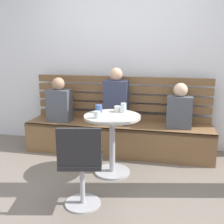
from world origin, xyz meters
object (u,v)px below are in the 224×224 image
at_px(cup_glass_short, 97,115).
at_px(cup_ceramic_white, 118,109).
at_px(cup_mug_blue, 99,109).
at_px(cup_glass_tall, 124,108).
at_px(cafe_table, 112,133).
at_px(person_child_left, 59,102).
at_px(person_child_middle, 179,108).
at_px(white_chair, 81,164).
at_px(booth_bench, 118,138).
at_px(person_adult, 116,99).

distance_m(cup_glass_short, cup_ceramic_white, 0.40).
relative_size(cup_ceramic_white, cup_mug_blue, 0.84).
xyz_separation_m(cup_glass_short, cup_glass_tall, (0.25, 0.33, 0.02)).
bearing_deg(cup_mug_blue, cafe_table, -30.75).
relative_size(person_child_left, cup_glass_short, 8.22).
bearing_deg(cup_glass_short, person_child_middle, 42.22).
relative_size(cup_mug_blue, cup_glass_tall, 0.79).
xyz_separation_m(person_child_left, person_child_middle, (1.74, 0.05, -0.02)).
xyz_separation_m(white_chair, person_child_left, (-0.82, 1.46, 0.27)).
height_order(cup_mug_blue, cup_glass_tall, cup_glass_tall).
xyz_separation_m(cup_glass_short, cup_mug_blue, (-0.06, 0.28, 0.01)).
bearing_deg(booth_bench, person_child_left, -178.44).
bearing_deg(cup_glass_short, white_chair, -88.62).
relative_size(cafe_table, cup_glass_short, 9.25).
bearing_deg(cup_glass_short, person_child_left, 135.10).
relative_size(cafe_table, cup_glass_tall, 6.17).
distance_m(person_child_middle, cup_glass_tall, 0.87).
relative_size(person_child_left, cup_ceramic_white, 8.22).
xyz_separation_m(cafe_table, person_child_left, (-0.95, 0.64, 0.21)).
bearing_deg(person_adult, cafe_table, -82.17).
bearing_deg(cup_glass_tall, cup_glass_short, -126.70).
bearing_deg(cafe_table, cup_ceramic_white, 83.74).
distance_m(cafe_table, person_child_left, 1.17).
distance_m(cafe_table, white_chair, 0.82).
bearing_deg(cafe_table, cup_glass_short, -131.49).
relative_size(person_child_middle, cup_mug_blue, 6.54).
bearing_deg(person_child_left, cup_ceramic_white, -24.15).
bearing_deg(white_chair, booth_bench, 87.53).
distance_m(white_chair, person_child_left, 1.69).
height_order(person_child_left, cup_glass_tall, person_child_left).
height_order(person_child_left, cup_mug_blue, person_child_left).
height_order(booth_bench, cup_ceramic_white, cup_ceramic_white).
xyz_separation_m(cafe_table, person_adult, (-0.10, 0.70, 0.29)).
height_order(booth_bench, person_child_left, person_child_left).
bearing_deg(person_child_left, person_child_middle, 1.52).
distance_m(booth_bench, person_child_left, 1.02).
relative_size(white_chair, person_child_middle, 1.37).
xyz_separation_m(booth_bench, cup_ceramic_white, (0.09, -0.46, 0.55)).
height_order(cafe_table, person_child_left, person_child_left).
height_order(person_child_left, cup_ceramic_white, person_child_left).
distance_m(cup_glass_short, cup_mug_blue, 0.28).
xyz_separation_m(white_chair, cup_glass_short, (-0.02, 0.65, 0.32)).
relative_size(cafe_table, cup_mug_blue, 7.79).
xyz_separation_m(person_child_middle, cup_mug_blue, (-0.99, -0.57, 0.07)).
distance_m(person_adult, cup_ceramic_white, 0.51).
bearing_deg(person_child_left, booth_bench, 1.56).
bearing_deg(person_child_middle, booth_bench, -178.53).
height_order(cup_ceramic_white, cup_mug_blue, cup_mug_blue).
bearing_deg(person_adult, booth_bench, -46.84).
bearing_deg(person_child_left, cup_mug_blue, -34.96).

